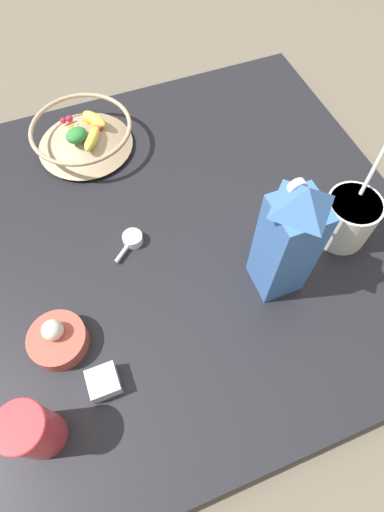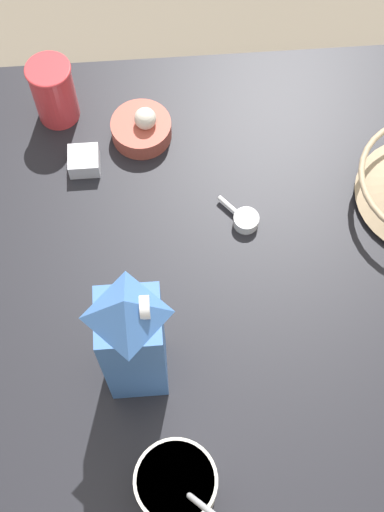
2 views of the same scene
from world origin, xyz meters
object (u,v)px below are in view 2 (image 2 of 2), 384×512
milk_carton (133,340)px  garlic_bowl (142,128)px  yogurt_tub (177,486)px  spice_jar (84,161)px  drinking_cup (54,91)px

milk_carton → garlic_bowl: size_ratio=2.68×
milk_carton → yogurt_tub: bearing=-166.0°
yogurt_tub → spice_jar: size_ratio=4.70×
drinking_cup → garlic_bowl: (-0.06, -0.15, -0.04)m
milk_carton → drinking_cup: 0.50m
yogurt_tub → drinking_cup: bearing=14.2°
yogurt_tub → garlic_bowl: bearing=2.0°
yogurt_tub → drinking_cup: yogurt_tub is taller
yogurt_tub → drinking_cup: size_ratio=1.97×
drinking_cup → yogurt_tub: bearing=-165.8°
drinking_cup → garlic_bowl: bearing=-111.4°
milk_carton → spice_jar: size_ratio=5.45×
milk_carton → garlic_bowl: (0.43, -0.02, -0.12)m
garlic_bowl → spice_jar: bearing=119.1°
drinking_cup → garlic_bowl: size_ratio=1.17×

